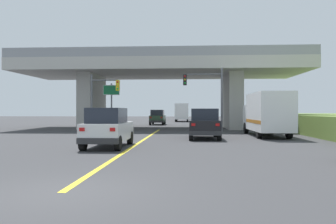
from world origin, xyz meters
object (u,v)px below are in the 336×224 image
object	(u,v)px
traffic_signal_nearside	(209,90)
semi_truck_distant	(182,112)
suv_lead	(108,128)
highway_sign	(111,96)
sedan_oncoming	(158,117)
traffic_signal_farside	(101,95)
box_truck	(267,114)
suv_crossing	(204,124)

from	to	relation	value
traffic_signal_nearside	semi_truck_distant	world-z (taller)	traffic_signal_nearside
suv_lead	highway_sign	distance (m)	16.56
traffic_signal_nearside	highway_sign	size ratio (longest dim) A/B	1.23
highway_sign	sedan_oncoming	bearing A→B (deg)	75.17
suv_lead	highway_sign	bearing A→B (deg)	102.23
semi_truck_distant	traffic_signal_farside	bearing A→B (deg)	-102.49
sedan_oncoming	box_truck	bearing A→B (deg)	-64.47
semi_truck_distant	highway_sign	bearing A→B (deg)	-103.34
traffic_signal_farside	suv_crossing	bearing A→B (deg)	-39.00
suv_lead	suv_crossing	world-z (taller)	same
traffic_signal_farside	suv_lead	bearing A→B (deg)	-74.08
traffic_signal_nearside	highway_sign	bearing A→B (deg)	161.60
traffic_signal_nearside	highway_sign	xyz separation A→B (m)	(-9.37, 3.12, -0.29)
traffic_signal_farside	semi_truck_distant	world-z (taller)	traffic_signal_farside
sedan_oncoming	highway_sign	bearing A→B (deg)	-104.83
traffic_signal_nearside	traffic_signal_farside	bearing A→B (deg)	179.36
suv_lead	sedan_oncoming	size ratio (longest dim) A/B	0.94
box_truck	highway_sign	bearing A→B (deg)	149.52
suv_crossing	box_truck	world-z (taller)	box_truck
suv_crossing	box_truck	xyz separation A→B (m)	(4.71, 2.34, 0.64)
highway_sign	traffic_signal_farside	bearing A→B (deg)	-94.52
suv_lead	traffic_signal_farside	world-z (taller)	traffic_signal_farside
box_truck	highway_sign	world-z (taller)	highway_sign
suv_crossing	suv_lead	bearing A→B (deg)	-131.15
semi_truck_distant	traffic_signal_nearside	bearing A→B (deg)	-84.49
suv_lead	semi_truck_distant	distance (m)	43.31
box_truck	sedan_oncoming	size ratio (longest dim) A/B	1.61
traffic_signal_farside	highway_sign	size ratio (longest dim) A/B	1.12
suv_lead	sedan_oncoming	distance (m)	28.96
highway_sign	box_truck	bearing A→B (deg)	-30.48
suv_lead	traffic_signal_farside	size ratio (longest dim) A/B	0.86
traffic_signal_nearside	traffic_signal_farside	world-z (taller)	traffic_signal_nearside
traffic_signal_nearside	highway_sign	distance (m)	9.88
highway_sign	semi_truck_distant	size ratio (longest dim) A/B	0.67
suv_crossing	highway_sign	world-z (taller)	highway_sign
suv_lead	traffic_signal_farside	xyz separation A→B (m)	(-3.71, 13.01, 2.30)
box_truck	traffic_signal_farside	bearing A→B (deg)	160.35
sedan_oncoming	semi_truck_distant	xyz separation A→B (m)	(3.02, 14.24, 0.64)
sedan_oncoming	suv_crossing	bearing A→B (deg)	-77.26
box_truck	semi_truck_distant	world-z (taller)	semi_truck_distant
suv_crossing	highway_sign	size ratio (longest dim) A/B	1.00
traffic_signal_farside	sedan_oncoming	bearing A→B (deg)	77.06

